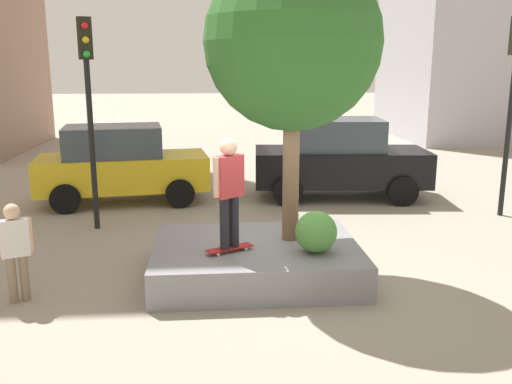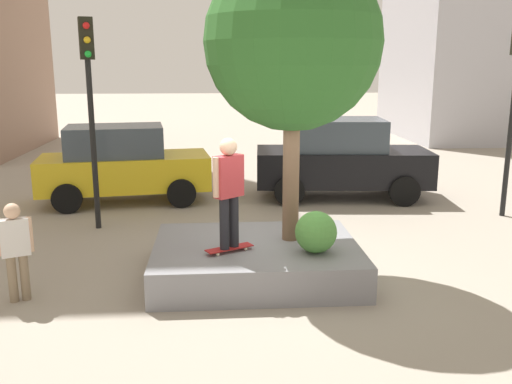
% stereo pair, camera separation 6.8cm
% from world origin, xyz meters
% --- Properties ---
extents(ground_plane, '(120.00, 120.00, 0.00)m').
position_xyz_m(ground_plane, '(0.00, 0.00, 0.00)').
color(ground_plane, '#9E9384').
extents(planter_ledge, '(3.44, 2.67, 0.58)m').
position_xyz_m(planter_ledge, '(-0.33, -0.19, 0.29)').
color(planter_ledge, gray).
rests_on(planter_ledge, ground).
extents(plaza_tree, '(2.88, 2.88, 4.77)m').
position_xyz_m(plaza_tree, '(0.28, 0.03, 3.89)').
color(plaza_tree, brown).
rests_on(plaza_tree, planter_ledge).
extents(boxwood_shrub, '(0.68, 0.68, 0.68)m').
position_xyz_m(boxwood_shrub, '(0.60, -0.69, 0.92)').
color(boxwood_shrub, '#4C8C3D').
rests_on(boxwood_shrub, planter_ledge).
extents(skateboard, '(0.81, 0.55, 0.07)m').
position_xyz_m(skateboard, '(-0.79, -0.57, 0.64)').
color(skateboard, '#A51E1E').
rests_on(skateboard, planter_ledge).
extents(skateboarder, '(0.50, 0.46, 1.78)m').
position_xyz_m(skateboarder, '(-0.79, -0.57, 1.68)').
color(skateboarder, black).
rests_on(skateboarder, skateboard).
extents(taxi_cab, '(4.51, 2.48, 2.00)m').
position_xyz_m(taxi_cab, '(-3.42, 5.32, 1.02)').
color(taxi_cab, gold).
rests_on(taxi_cab, ground).
extents(sedan_parked, '(4.72, 2.44, 2.13)m').
position_xyz_m(sedan_parked, '(2.34, 5.43, 1.08)').
color(sedan_parked, black).
rests_on(sedan_parked, ground).
extents(traffic_light_median, '(0.34, 0.37, 4.49)m').
position_xyz_m(traffic_light_median, '(-3.60, 2.92, 3.06)').
color(traffic_light_median, black).
rests_on(traffic_light_median, ground).
extents(passerby_with_bag, '(0.49, 0.32, 1.54)m').
position_xyz_m(passerby_with_bag, '(-4.02, -0.95, 0.89)').
color(passerby_with_bag, '#847056').
rests_on(passerby_with_bag, ground).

